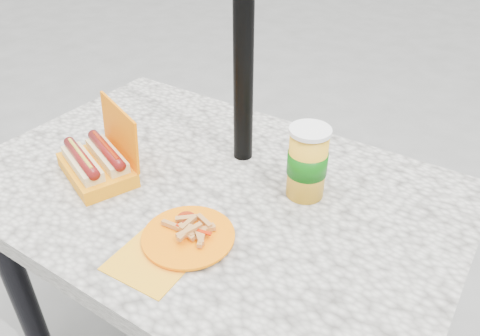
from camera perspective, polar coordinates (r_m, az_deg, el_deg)
The scene contains 5 objects.
picnic_table at distance 1.22m, azimuth -3.79°, elevation -6.14°, with size 1.20×0.80×0.75m.
umbrella_pole at distance 1.11m, azimuth 0.43°, elevation 16.85°, with size 0.05×0.05×2.20m, color black.
hotdog_box at distance 1.22m, azimuth -16.93°, elevation 0.67°, with size 0.25×0.22×0.17m.
fries_plate at distance 1.00m, azimuth -6.62°, elevation -8.37°, with size 0.20×0.27×0.04m.
soda_cup at distance 1.08m, azimuth 8.21°, elevation 0.67°, with size 0.10×0.10×0.18m.
Camera 1 is at (0.58, -0.73, 1.43)m, focal length 35.00 mm.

